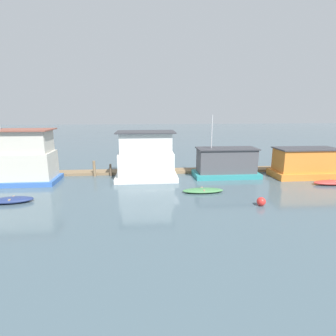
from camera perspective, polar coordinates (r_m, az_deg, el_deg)
ground_plane at (r=28.33m, az=-0.18°, el=-2.31°), size 200.00×200.00×0.00m
dock_walkway at (r=31.09m, az=-0.63°, el=-0.65°), size 42.40×1.84×0.30m
houseboat_blue at (r=30.07m, az=-29.35°, el=1.85°), size 6.84×3.85×9.46m
houseboat_white at (r=27.80m, az=-4.79°, el=2.30°), size 6.51×4.05×5.09m
houseboat_teal at (r=29.61m, az=12.53°, el=1.03°), size 7.12×3.38×6.75m
houseboat_orange at (r=32.43m, az=27.71°, el=0.90°), size 7.07×3.47×3.22m
dinghy_navy at (r=24.63m, az=-30.86°, el=-6.00°), size 3.40×1.71×0.45m
dinghy_green at (r=23.93m, az=7.62°, el=-4.86°), size 3.72×1.35×0.35m
dinghy_red at (r=30.78m, az=32.28°, el=-2.68°), size 4.02×1.38×0.45m
mooring_post_near_left at (r=29.99m, az=-12.39°, el=-0.43°), size 0.23×0.23×1.35m
mooring_post_far_right at (r=31.37m, az=-23.95°, el=0.00°), size 0.26×0.26×2.07m
mooring_post_centre at (r=30.23m, az=-15.75°, el=-0.13°), size 0.30×0.30×1.74m
buoy_red at (r=21.76m, az=19.63°, el=-6.89°), size 0.69×0.69×0.69m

